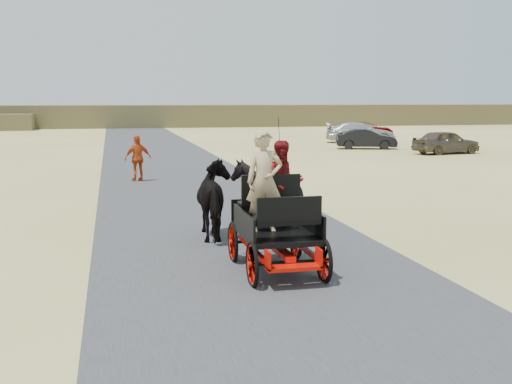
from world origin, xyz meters
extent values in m
plane|color=tan|center=(0.00, 0.00, 0.00)|extent=(140.00, 140.00, 0.00)
cube|color=#38383A|center=(0.00, 0.00, 0.01)|extent=(6.00, 140.00, 0.01)
cube|color=brown|center=(0.00, 62.00, 1.20)|extent=(140.00, 6.00, 2.40)
imported|color=black|center=(-0.28, 4.06, 0.85)|extent=(0.91, 2.01, 1.70)
imported|color=black|center=(0.82, 4.06, 0.85)|extent=(1.37, 1.54, 1.70)
imported|color=tan|center=(0.07, 1.11, 1.62)|extent=(0.66, 0.43, 1.80)
imported|color=#660C0F|center=(0.57, 1.66, 1.51)|extent=(0.77, 0.60, 1.58)
imported|color=#B83F15|center=(-1.59, 14.49, 0.86)|extent=(1.09, 0.70, 1.73)
imported|color=brown|center=(15.85, 22.99, 0.67)|extent=(4.13, 2.25, 1.33)
imported|color=black|center=(12.84, 27.31, 0.61)|extent=(3.91, 2.26, 1.22)
imported|color=#B2B2B7|center=(14.68, 32.83, 0.71)|extent=(5.26, 3.28, 1.42)
imported|color=maroon|center=(17.25, 38.13, 0.63)|extent=(4.73, 2.60, 1.25)
camera|label=1|loc=(-2.55, -9.81, 3.06)|focal=45.00mm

